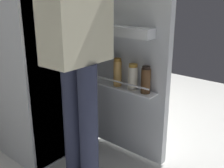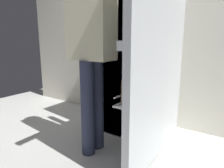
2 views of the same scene
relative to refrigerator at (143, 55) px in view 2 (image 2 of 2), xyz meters
name	(u,v)px [view 2 (image 2 of 2)]	position (x,y,z in m)	size (l,w,h in m)	color
ground_plane	(114,151)	(-0.03, -0.51, -0.89)	(5.43, 5.43, 0.00)	silver
kitchen_wall	(157,26)	(-0.03, 0.43, 0.32)	(4.40, 0.10, 2.42)	silver
refrigerator	(143,55)	(0.00, 0.00, 0.00)	(0.73, 1.31, 1.78)	silver
person	(92,39)	(-0.20, -0.60, 0.17)	(0.55, 0.74, 1.75)	#2D334C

